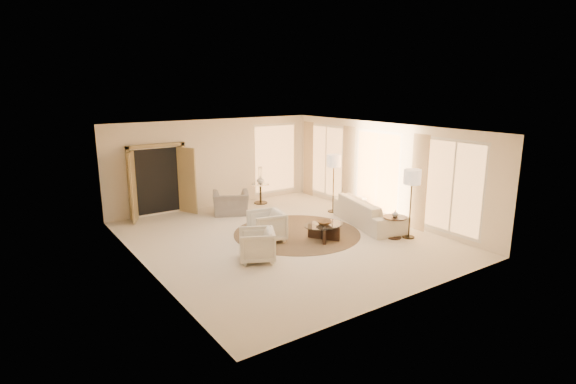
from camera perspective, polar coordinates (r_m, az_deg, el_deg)
room at (r=11.18m, az=-0.53°, el=0.83°), size 7.04×8.04×2.83m
windows_right at (r=13.45m, az=11.52°, el=2.49°), size 0.10×6.40×2.40m
window_back_corner at (r=15.68m, az=-1.62°, el=4.27°), size 1.70×0.10×2.40m
curtains_right at (r=14.06m, az=8.75°, el=2.86°), size 0.06×5.20×2.60m
french_doors at (r=13.82m, az=-16.09°, el=1.32°), size 1.95×0.66×2.16m
area_rug at (r=11.98m, az=1.15°, el=-5.23°), size 4.04×4.04×0.01m
sofa at (r=12.82m, az=10.26°, el=-2.48°), size 1.60×2.71×0.74m
armchair_left at (r=11.32m, az=-2.74°, el=-4.15°), size 0.92×0.96×0.84m
armchair_right at (r=10.08m, az=-4.00°, el=-6.57°), size 0.99×1.01×0.79m
accent_chair at (r=13.73m, az=-7.29°, el=-0.92°), size 1.25×1.08×0.93m
coffee_table at (r=11.45m, az=4.58°, el=-4.83°), size 1.15×1.15×0.41m
end_table at (r=11.83m, az=13.39°, el=-3.90°), size 0.60×0.60×0.57m
side_table at (r=14.91m, az=-3.51°, el=0.08°), size 0.58×0.58×0.68m
floor_lamp_near at (r=13.70m, az=5.85°, el=3.63°), size 0.43×0.43×1.79m
floor_lamp_far at (r=11.67m, az=15.48°, el=1.47°), size 0.43×0.43×1.79m
bowl at (r=11.39m, az=4.60°, el=-3.88°), size 0.40×0.40×0.09m
end_vase at (r=11.76m, az=13.46°, el=-2.68°), size 0.19×0.19×0.17m
side_vase at (r=14.82m, az=-3.53°, el=1.55°), size 0.29×0.29×0.26m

